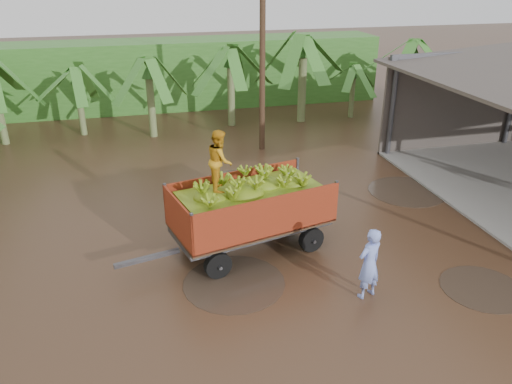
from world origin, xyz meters
TOP-DOWN VIEW (x-y plane):
  - ground at (0.00, 0.00)m, footprint 100.00×100.00m
  - hedge_north at (-2.00, 16.00)m, footprint 22.00×3.00m
  - banana_trailer at (-2.03, -0.29)m, footprint 5.98×2.99m
  - man_blue at (0.14, -3.11)m, footprint 0.77×0.64m
  - utility_pole at (0.40, 7.72)m, footprint 1.20×0.24m
  - banana_plants at (-4.47, 7.35)m, footprint 24.68×20.60m

SIDE VIEW (x-z plane):
  - ground at x=0.00m, z-range 0.00..0.00m
  - man_blue at x=0.14m, z-range 0.00..1.80m
  - banana_trailer at x=-2.03m, z-range -0.48..3.07m
  - hedge_north at x=-2.00m, z-range 0.00..3.60m
  - banana_plants at x=-4.47m, z-range -0.30..4.08m
  - utility_pole at x=0.40m, z-range 0.06..7.93m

